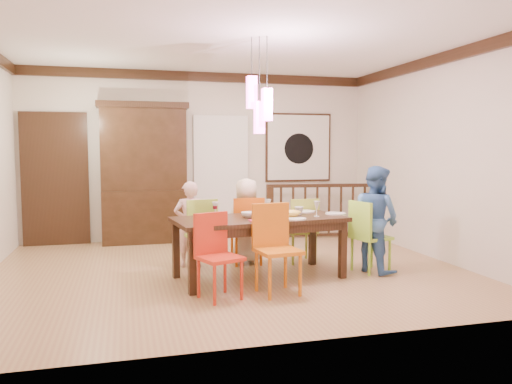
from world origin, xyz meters
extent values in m
plane|color=#A2754E|center=(0.00, 0.00, 0.00)|extent=(6.00, 6.00, 0.00)
plane|color=white|center=(0.00, 0.00, 2.90)|extent=(6.00, 6.00, 0.00)
plane|color=beige|center=(0.00, 2.50, 1.45)|extent=(6.00, 0.00, 6.00)
plane|color=beige|center=(3.00, 0.00, 1.45)|extent=(0.00, 5.00, 5.00)
cube|color=black|center=(-2.40, 2.45, 1.05)|extent=(1.04, 0.07, 2.24)
cube|color=silver|center=(0.35, 2.46, 1.05)|extent=(0.97, 0.05, 2.22)
cube|color=black|center=(1.80, 2.47, 1.60)|extent=(1.25, 0.04, 1.25)
cube|color=silver|center=(1.80, 2.44, 1.60)|extent=(1.18, 0.02, 1.18)
cylinder|color=black|center=(1.80, 2.43, 1.58)|extent=(0.56, 0.01, 0.56)
cube|color=#FF4CBB|center=(0.19, -0.40, 2.25)|extent=(0.11, 0.11, 0.38)
cylinder|color=black|center=(0.19, -0.40, 2.67)|extent=(0.01, 0.01, 0.46)
cube|color=#FF4CBB|center=(0.35, -0.50, 2.10)|extent=(0.11, 0.11, 0.38)
cylinder|color=black|center=(0.35, -0.50, 2.59)|extent=(0.01, 0.01, 0.61)
cube|color=#FF4CBB|center=(0.27, -0.45, 1.95)|extent=(0.11, 0.11, 0.38)
cylinder|color=black|center=(0.27, -0.45, 2.52)|extent=(0.01, 0.01, 0.76)
cube|color=black|center=(0.27, -0.45, 0.72)|extent=(2.15, 1.18, 0.05)
cube|color=black|center=(-0.68, -0.06, 0.35)|extent=(0.09, 0.09, 0.70)
cube|color=black|center=(1.21, -0.06, 0.35)|extent=(0.09, 0.09, 0.70)
cube|color=black|center=(-0.68, -0.83, 0.35)|extent=(0.09, 0.09, 0.70)
cube|color=black|center=(1.21, -0.83, 0.35)|extent=(0.09, 0.09, 0.70)
cube|color=black|center=(0.27, -0.04, 0.65)|extent=(1.84, 0.27, 0.10)
cube|color=black|center=(0.27, -0.85, 0.65)|extent=(1.84, 0.27, 0.10)
cube|color=#9FC63D|center=(-0.36, 0.36, 0.44)|extent=(0.47, 0.47, 0.04)
cube|color=#9FC63D|center=(-0.36, 0.36, 0.69)|extent=(0.42, 0.10, 0.45)
cylinder|color=#9FC63D|center=(-0.53, 0.19, 0.22)|extent=(0.04, 0.04, 0.44)
cylinder|color=#9FC63D|center=(-0.19, 0.19, 0.22)|extent=(0.04, 0.04, 0.44)
cylinder|color=#9FC63D|center=(-0.53, 0.53, 0.22)|extent=(0.04, 0.04, 0.44)
cylinder|color=#9FC63D|center=(-0.19, 0.53, 0.22)|extent=(0.04, 0.04, 0.44)
cube|color=#C04C0A|center=(0.29, 0.33, 0.45)|extent=(0.43, 0.43, 0.04)
cube|color=#C04C0A|center=(0.29, 0.33, 0.70)|extent=(0.42, 0.05, 0.46)
cylinder|color=#C04C0A|center=(0.12, 0.16, 0.22)|extent=(0.04, 0.04, 0.44)
cylinder|color=#C04C0A|center=(0.46, 0.16, 0.22)|extent=(0.04, 0.04, 0.44)
cylinder|color=#C04C0A|center=(0.12, 0.50, 0.22)|extent=(0.04, 0.04, 0.44)
cylinder|color=#C04C0A|center=(0.46, 0.50, 0.22)|extent=(0.04, 0.04, 0.44)
cube|color=#92A233|center=(1.04, 0.25, 0.44)|extent=(0.42, 0.42, 0.04)
cube|color=#92A233|center=(1.04, 0.25, 0.68)|extent=(0.41, 0.05, 0.45)
cylinder|color=#92A233|center=(0.88, 0.08, 0.21)|extent=(0.03, 0.03, 0.43)
cylinder|color=#92A233|center=(1.21, 0.08, 0.21)|extent=(0.03, 0.03, 0.43)
cylinder|color=#92A233|center=(0.88, 0.41, 0.21)|extent=(0.03, 0.03, 0.43)
cylinder|color=#92A233|center=(1.21, 0.41, 0.21)|extent=(0.03, 0.03, 0.43)
cube|color=red|center=(-0.36, -1.16, 0.44)|extent=(0.52, 0.52, 0.04)
cube|color=red|center=(-0.36, -1.16, 0.68)|extent=(0.39, 0.18, 0.44)
cylinder|color=red|center=(-0.52, -1.33, 0.21)|extent=(0.03, 0.03, 0.43)
cylinder|color=red|center=(-0.19, -1.33, 0.21)|extent=(0.03, 0.03, 0.43)
cylinder|color=red|center=(-0.52, -1.00, 0.21)|extent=(0.03, 0.03, 0.43)
cylinder|color=red|center=(-0.19, -1.00, 0.21)|extent=(0.03, 0.03, 0.43)
cube|color=orange|center=(0.29, -1.14, 0.47)|extent=(0.50, 0.50, 0.04)
cube|color=orange|center=(0.29, -1.14, 0.73)|extent=(0.44, 0.10, 0.48)
cylinder|color=orange|center=(0.11, -1.32, 0.23)|extent=(0.04, 0.04, 0.46)
cylinder|color=orange|center=(0.47, -1.32, 0.23)|extent=(0.04, 0.04, 0.46)
cylinder|color=orange|center=(0.11, -0.97, 0.23)|extent=(0.04, 0.04, 0.46)
cylinder|color=orange|center=(0.47, -0.97, 0.23)|extent=(0.04, 0.04, 0.46)
cube|color=#93D135|center=(1.74, -0.50, 0.44)|extent=(0.50, 0.50, 0.04)
cube|color=#93D135|center=(1.74, -0.50, 0.69)|extent=(0.14, 0.41, 0.45)
cylinder|color=#93D135|center=(1.57, -0.67, 0.22)|extent=(0.04, 0.04, 0.43)
cylinder|color=#93D135|center=(1.91, -0.67, 0.22)|extent=(0.04, 0.04, 0.43)
cylinder|color=#93D135|center=(1.57, -0.33, 0.22)|extent=(0.04, 0.04, 0.43)
cylinder|color=#93D135|center=(1.91, -0.33, 0.22)|extent=(0.04, 0.04, 0.43)
cube|color=black|center=(-0.99, 2.28, 0.45)|extent=(1.38, 0.44, 0.89)
cube|color=black|center=(-0.99, 2.30, 1.58)|extent=(1.38, 0.40, 1.38)
cube|color=black|center=(-0.99, 2.49, 1.58)|extent=(1.19, 0.02, 1.19)
cube|color=black|center=(-0.99, 2.30, 2.29)|extent=(1.48, 0.44, 0.10)
cube|color=black|center=(1.13, 1.95, 0.46)|extent=(0.14, 0.14, 0.92)
cube|color=black|center=(3.05, 1.95, 0.46)|extent=(0.14, 0.14, 0.92)
cube|color=black|center=(2.09, 1.95, 0.93)|extent=(2.03, 0.36, 0.06)
cube|color=black|center=(2.09, 1.95, 0.05)|extent=(1.91, 0.32, 0.05)
imported|color=beige|center=(-0.48, 0.37, 0.57)|extent=(0.43, 0.29, 1.15)
imported|color=beige|center=(0.31, 0.37, 0.59)|extent=(0.62, 0.45, 1.18)
imported|color=#3E6DAF|center=(1.80, -0.51, 0.68)|extent=(0.71, 0.80, 1.36)
imported|color=gold|center=(0.61, -0.53, 0.79)|extent=(0.30, 0.30, 0.07)
imported|color=white|center=(0.15, -0.44, 0.78)|extent=(0.22, 0.22, 0.07)
imported|color=silver|center=(-0.25, -0.63, 0.79)|extent=(0.14, 0.14, 0.09)
imported|color=silver|center=(0.81, -0.34, 0.80)|extent=(0.13, 0.13, 0.10)
cylinder|color=white|center=(-0.36, -0.20, 0.76)|extent=(0.26, 0.26, 0.01)
cylinder|color=white|center=(0.34, -0.15, 0.76)|extent=(0.26, 0.26, 0.01)
cylinder|color=white|center=(0.99, -0.10, 0.76)|extent=(0.26, 0.26, 0.01)
cylinder|color=white|center=(-0.36, -0.79, 0.76)|extent=(0.26, 0.26, 0.01)
cylinder|color=white|center=(0.63, -0.73, 0.76)|extent=(0.26, 0.26, 0.01)
cylinder|color=white|center=(1.28, -0.41, 0.76)|extent=(0.26, 0.26, 0.01)
cube|color=#D83359|center=(0.16, -0.75, 0.76)|extent=(0.18, 0.14, 0.01)
camera|label=1|loc=(-1.30, -6.24, 1.58)|focal=35.00mm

